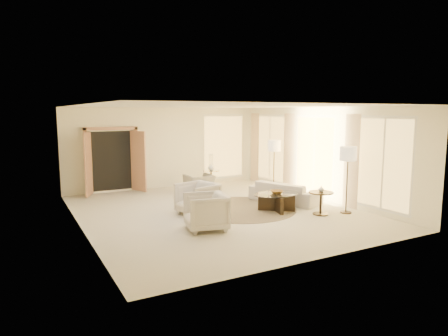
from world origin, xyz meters
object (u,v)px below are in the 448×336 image
armchair_right (206,210)px  floor_lamp_far (348,157)px  armchair_left (198,197)px  side_vase (211,167)px  sofa (285,192)px  floor_lamp_near (274,148)px  end_table (321,199)px  side_table (211,178)px  coffee_table (277,200)px  bowl (277,192)px  end_vase (321,189)px  accent_chair (199,180)px

armchair_right → floor_lamp_far: 4.07m
armchair_left → side_vase: bearing=131.7°
sofa → floor_lamp_near: floor_lamp_near is taller
armchair_right → end_table: size_ratio=1.44×
side_table → side_vase: side_vase is taller
armchair_right → floor_lamp_far: bearing=96.7°
armchair_left → coffee_table: (2.01, -0.70, -0.16)m
coffee_table → bowl: bowl is taller
end_vase → end_table: bearing=0.0°
coffee_table → bowl: size_ratio=4.71×
armchair_right → accent_chair: 4.36m
armchair_left → bowl: 2.13m
accent_chair → armchair_right: bearing=67.1°
side_table → floor_lamp_near: floor_lamp_near is taller
end_table → end_vase: 0.26m
accent_chair → end_vase: (1.53, -4.21, 0.29)m
sofa → bowl: size_ratio=6.02×
armchair_right → bowl: bearing=117.3°
side_table → floor_lamp_near: 2.38m
armchair_right → side_table: armchair_right is taller
accent_chair → end_vase: 4.49m
floor_lamp_far → sofa: bearing=110.3°
armchair_left → floor_lamp_far: floor_lamp_far is taller
accent_chair → side_table: bearing=-166.1°
side_table → bowl: size_ratio=1.96×
coffee_table → floor_lamp_far: size_ratio=0.93×
armchair_left → armchair_right: (-0.40, -1.34, -0.00)m
end_table → accent_chair: bearing=110.0°
side_table → floor_lamp_far: size_ratio=0.39×
side_table → floor_lamp_far: floor_lamp_far is taller
end_table → floor_lamp_far: floor_lamp_far is taller
armchair_left → end_table: size_ratio=1.44×
armchair_left → floor_lamp_far: 4.05m
armchair_left → accent_chair: bearing=138.7°
floor_lamp_near → end_vase: size_ratio=10.78×
armchair_left → side_vase: 3.34m
end_table → bowl: (-0.80, 0.84, 0.11)m
armchair_left → floor_lamp_near: floor_lamp_near is taller
sofa → armchair_left: armchair_left is taller
end_vase → coffee_table: bearing=133.6°
armchair_left → sofa: bearing=75.4°
armchair_left → end_table: 3.20m
armchair_left → coffee_table: armchair_left is taller
floor_lamp_near → armchair_right: bearing=-144.0°
bowl → armchair_right: bearing=-165.1°
floor_lamp_near → bowl: floor_lamp_near is taller
floor_lamp_far → armchair_right: bearing=174.4°
sofa → side_vase: size_ratio=9.17×
floor_lamp_far → end_vase: (-0.70, 0.19, -0.82)m
floor_lamp_near → coffee_table: bearing=-123.5°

